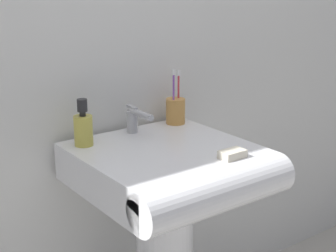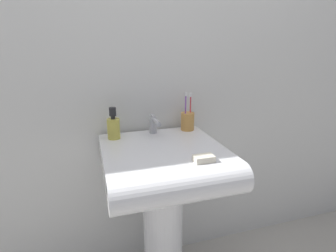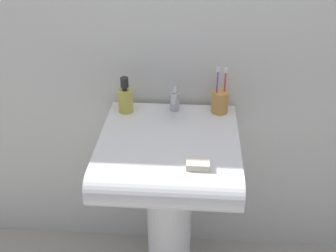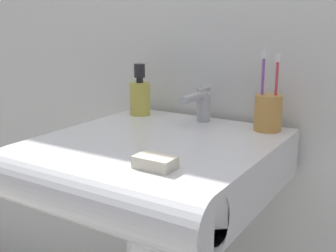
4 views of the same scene
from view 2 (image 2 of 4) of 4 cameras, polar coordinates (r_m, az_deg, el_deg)
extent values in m
cube|color=silver|center=(1.35, -4.87, 15.61)|extent=(5.00, 0.05, 2.40)
cylinder|color=white|center=(1.39, -1.08, -22.69)|extent=(0.19, 0.19, 0.69)
cube|color=white|center=(1.17, -1.19, -7.28)|extent=(0.52, 0.50, 0.12)
cylinder|color=white|center=(0.96, 3.01, -13.07)|extent=(0.52, 0.12, 0.12)
cylinder|color=#B7B7BC|center=(1.32, -3.27, 0.06)|extent=(0.04, 0.04, 0.08)
cylinder|color=#B7B7BC|center=(1.25, -2.66, 0.99)|extent=(0.02, 0.12, 0.02)
cube|color=#B7B7BC|center=(1.31, -3.30, 2.16)|extent=(0.01, 0.06, 0.01)
cylinder|color=#D19347|center=(1.37, 4.27, 1.01)|extent=(0.07, 0.07, 0.09)
cylinder|color=purple|center=(1.34, 3.83, 3.04)|extent=(0.01, 0.01, 0.17)
cube|color=white|center=(1.32, 3.91, 6.95)|extent=(0.01, 0.01, 0.02)
cylinder|color=#D83F4C|center=(1.36, 4.87, 3.08)|extent=(0.01, 0.01, 0.16)
cube|color=white|center=(1.35, 4.97, 6.76)|extent=(0.01, 0.01, 0.02)
cylinder|color=gold|center=(1.26, -11.75, -0.58)|extent=(0.06, 0.06, 0.10)
cylinder|color=#262628|center=(1.25, -11.90, 1.86)|extent=(0.02, 0.02, 0.01)
cylinder|color=#262628|center=(1.24, -11.98, 3.07)|extent=(0.03, 0.03, 0.04)
cube|color=silver|center=(1.01, 7.78, -7.04)|extent=(0.08, 0.05, 0.02)
camera|label=1|loc=(0.65, -126.87, -0.33)|focal=55.00mm
camera|label=3|loc=(0.64, 122.53, 33.65)|focal=45.00mm
camera|label=4|loc=(0.86, 57.23, -0.87)|focal=45.00mm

